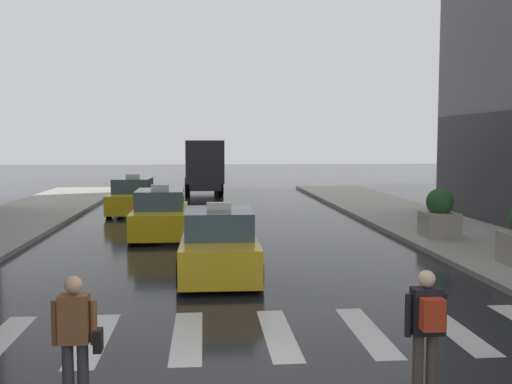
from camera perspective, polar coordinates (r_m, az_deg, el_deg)
crosswalk_markings at (r=10.45m, az=-2.19°, el=-13.42°), size 11.30×2.80×0.01m
taxi_lead at (r=14.80m, az=-3.52°, el=-5.12°), size 1.97×4.56×1.80m
taxi_second at (r=21.03m, az=-9.06°, el=-2.21°), size 1.97×4.56×1.80m
taxi_third at (r=27.84m, az=-11.58°, el=-0.54°), size 2.05×4.59×1.80m
box_truck at (r=37.69m, az=-5.05°, el=2.63°), size 2.50×7.61×3.35m
pedestrian_with_backpack at (r=8.09m, az=15.92°, el=-11.92°), size 0.55×0.43×1.65m
pedestrian_with_handbag at (r=7.84m, az=-16.76°, el=-12.76°), size 0.60×0.24×1.65m
planter_mid_block at (r=20.63m, az=17.05°, el=-2.09°), size 1.10×1.10×1.60m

